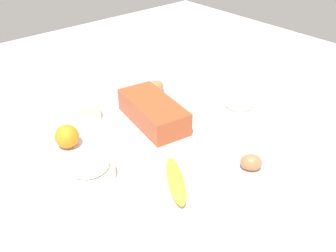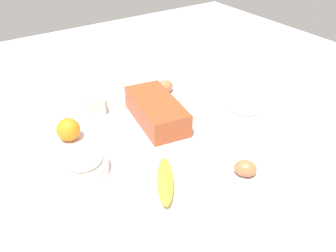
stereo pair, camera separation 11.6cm
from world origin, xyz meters
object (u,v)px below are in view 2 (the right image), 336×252
(sugar_bowl, at_px, (244,112))
(egg_beside_bowl, at_px, (165,87))
(banana, at_px, (165,180))
(egg_near_butter, at_px, (245,168))
(loaf_pan, at_px, (156,110))
(flour_bowl, at_px, (83,163))
(butter_block, at_px, (95,104))
(orange_fruit, at_px, (68,130))

(sugar_bowl, bearing_deg, egg_beside_bowl, -159.10)
(sugar_bowl, relative_size, banana, 0.69)
(sugar_bowl, bearing_deg, egg_near_butter, -42.86)
(egg_near_butter, bearing_deg, sugar_bowl, 137.14)
(loaf_pan, bearing_deg, egg_beside_bowl, 148.43)
(flour_bowl, xyz_separation_m, butter_block, (-0.29, 0.17, 0.00))
(sugar_bowl, height_order, egg_near_butter, sugar_bowl)
(egg_near_butter, bearing_deg, banana, -112.43)
(egg_beside_bowl, bearing_deg, orange_fruit, -77.26)
(loaf_pan, bearing_deg, banana, -18.91)
(sugar_bowl, xyz_separation_m, butter_block, (-0.34, -0.40, 0.00))
(sugar_bowl, relative_size, egg_near_butter, 2.11)
(flour_bowl, bearing_deg, banana, 41.30)
(banana, relative_size, orange_fruit, 2.56)
(flour_bowl, bearing_deg, sugar_bowl, 85.62)
(loaf_pan, relative_size, banana, 1.57)
(egg_near_butter, height_order, egg_beside_bowl, egg_beside_bowl)
(loaf_pan, height_order, egg_near_butter, loaf_pan)
(flour_bowl, relative_size, butter_block, 1.58)
(flour_bowl, height_order, banana, flour_bowl)
(sugar_bowl, relative_size, butter_block, 1.46)
(orange_fruit, bearing_deg, loaf_pan, 78.18)
(egg_near_butter, bearing_deg, loaf_pan, -172.31)
(sugar_bowl, xyz_separation_m, egg_near_butter, (0.22, -0.21, -0.00))
(orange_fruit, height_order, butter_block, orange_fruit)
(orange_fruit, distance_m, egg_near_butter, 0.56)
(egg_near_butter, bearing_deg, orange_fruit, -142.19)
(flour_bowl, distance_m, banana, 0.24)
(sugar_bowl, bearing_deg, banana, -71.94)
(egg_beside_bowl, bearing_deg, loaf_pan, -41.08)
(banana, height_order, orange_fruit, orange_fruit)
(sugar_bowl, distance_m, egg_beside_bowl, 0.34)
(sugar_bowl, height_order, butter_block, sugar_bowl)
(banana, distance_m, egg_beside_bowl, 0.54)
(flour_bowl, distance_m, orange_fruit, 0.18)
(butter_block, bearing_deg, orange_fruit, -50.33)
(loaf_pan, xyz_separation_m, sugar_bowl, (0.16, 0.26, -0.01))
(flour_bowl, height_order, egg_near_butter, flour_bowl)
(loaf_pan, relative_size, egg_beside_bowl, 4.19)
(orange_fruit, height_order, egg_near_butter, orange_fruit)
(sugar_bowl, bearing_deg, flour_bowl, -94.38)
(loaf_pan, xyz_separation_m, flour_bowl, (0.11, -0.32, -0.01))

